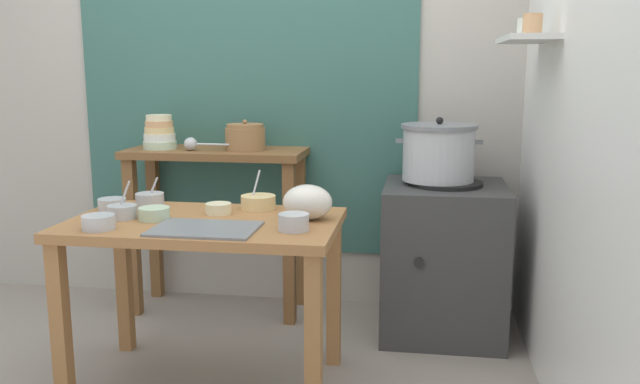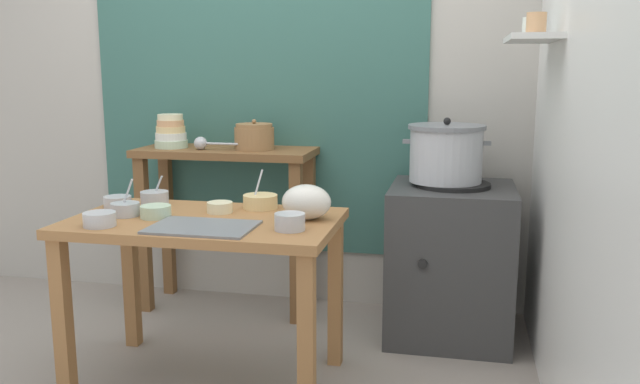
% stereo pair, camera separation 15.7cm
% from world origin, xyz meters
% --- Properties ---
extents(ground_plane, '(9.00, 9.00, 0.00)m').
position_xyz_m(ground_plane, '(0.00, 0.00, 0.00)').
color(ground_plane, gray).
extents(wall_back, '(4.40, 0.12, 2.60)m').
position_xyz_m(wall_back, '(0.08, 1.10, 1.30)').
color(wall_back, '#B2ADA3').
rests_on(wall_back, ground).
extents(wall_right, '(0.30, 3.20, 2.60)m').
position_xyz_m(wall_right, '(1.40, 0.20, 1.30)').
color(wall_right, white).
rests_on(wall_right, ground).
extents(prep_table, '(1.10, 0.66, 0.72)m').
position_xyz_m(prep_table, '(-0.05, -0.04, 0.61)').
color(prep_table, '#9E6B3D').
rests_on(prep_table, ground).
extents(back_shelf_table, '(0.96, 0.40, 0.90)m').
position_xyz_m(back_shelf_table, '(-0.27, 0.83, 0.68)').
color(back_shelf_table, brown).
rests_on(back_shelf_table, ground).
extents(stove_block, '(0.60, 0.61, 0.78)m').
position_xyz_m(stove_block, '(0.95, 0.70, 0.38)').
color(stove_block, '#383838').
rests_on(stove_block, ground).
extents(steamer_pot, '(0.42, 0.38, 0.31)m').
position_xyz_m(steamer_pot, '(0.91, 0.72, 0.92)').
color(steamer_pot, '#B7BABF').
rests_on(steamer_pot, stove_block).
extents(clay_pot, '(0.21, 0.21, 0.16)m').
position_xyz_m(clay_pot, '(-0.10, 0.83, 0.97)').
color(clay_pot, olive).
rests_on(clay_pot, back_shelf_table).
extents(bowl_stack_enamel, '(0.18, 0.18, 0.18)m').
position_xyz_m(bowl_stack_enamel, '(-0.57, 0.81, 0.98)').
color(bowl_stack_enamel, '#B7D1AD').
rests_on(bowl_stack_enamel, back_shelf_table).
extents(ladle, '(0.26, 0.07, 0.07)m').
position_xyz_m(ladle, '(-0.37, 0.76, 0.94)').
color(ladle, '#B7BABF').
rests_on(ladle, back_shelf_table).
extents(serving_tray, '(0.40, 0.28, 0.01)m').
position_xyz_m(serving_tray, '(0.02, -0.21, 0.72)').
color(serving_tray, slate).
rests_on(serving_tray, prep_table).
extents(plastic_bag, '(0.20, 0.16, 0.14)m').
position_xyz_m(plastic_bag, '(0.37, 0.03, 0.79)').
color(plastic_bag, silver).
rests_on(plastic_bag, prep_table).
extents(prep_bowl_0, '(0.11, 0.11, 0.05)m').
position_xyz_m(prep_bowl_0, '(-0.02, 0.07, 0.75)').
color(prep_bowl_0, beige).
rests_on(prep_bowl_0, prep_table).
extents(prep_bowl_1, '(0.12, 0.12, 0.14)m').
position_xyz_m(prep_bowl_1, '(-0.36, 0.14, 0.76)').
color(prep_bowl_1, '#B7BABF').
rests_on(prep_bowl_1, prep_table).
extents(prep_bowl_2, '(0.13, 0.13, 0.06)m').
position_xyz_m(prep_bowl_2, '(-0.39, -0.26, 0.75)').
color(prep_bowl_2, '#B7BABF').
rests_on(prep_bowl_2, prep_table).
extents(prep_bowl_3, '(0.15, 0.15, 0.17)m').
position_xyz_m(prep_bowl_3, '(0.12, 0.19, 0.75)').
color(prep_bowl_3, '#E5C684').
rests_on(prep_bowl_3, prep_table).
extents(prep_bowl_4, '(0.13, 0.13, 0.05)m').
position_xyz_m(prep_bowl_4, '(-0.24, -0.07, 0.75)').
color(prep_bowl_4, '#B7D1AD').
rests_on(prep_bowl_4, prep_table).
extents(prep_bowl_5, '(0.12, 0.12, 0.06)m').
position_xyz_m(prep_bowl_5, '(0.35, -0.16, 0.76)').
color(prep_bowl_5, '#B7BABF').
rests_on(prep_bowl_5, prep_table).
extents(prep_bowl_6, '(0.12, 0.12, 0.05)m').
position_xyz_m(prep_bowl_6, '(-0.50, 0.08, 0.75)').
color(prep_bowl_6, '#B7BABF').
rests_on(prep_bowl_6, prep_table).
extents(prep_bowl_7, '(0.12, 0.12, 0.16)m').
position_xyz_m(prep_bowl_7, '(-0.38, -0.07, 0.75)').
color(prep_bowl_7, '#B7BABF').
rests_on(prep_bowl_7, prep_table).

